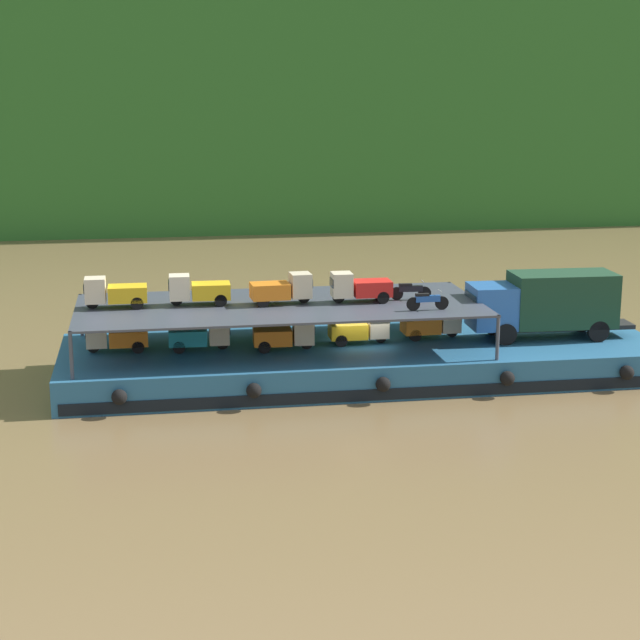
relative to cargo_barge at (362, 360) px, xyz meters
name	(u,v)px	position (x,y,z in m)	size (l,w,h in m)	color
ground_plane	(362,375)	(0.00, 0.03, -0.75)	(400.00, 400.00, 0.00)	brown
cargo_barge	(362,360)	(0.00, 0.00, 0.00)	(27.37, 8.97, 1.50)	#23567A
covered_lorry	(546,303)	(8.70, -0.30, 2.44)	(7.91, 2.49, 3.10)	#285BA3
cargo_rack	(280,306)	(-3.80, 0.03, 2.69)	(18.17, 7.66, 2.00)	#383D47
mini_truck_lower_stern	(115,337)	(-11.15, 0.48, 1.44)	(2.77, 1.25, 1.38)	orange
mini_truck_lower_aft	(200,335)	(-7.39, 0.15, 1.44)	(2.78, 1.26, 1.38)	teal
mini_truck_lower_mid	(285,335)	(-3.65, -0.46, 1.44)	(2.78, 1.27, 1.38)	orange
mini_truck_lower_fore	(360,329)	(-0.08, 0.14, 1.44)	(2.75, 1.22, 1.38)	gold
mini_truck_lower_bow	(432,323)	(3.48, 0.60, 1.44)	(2.76, 1.24, 1.38)	orange
mini_truck_upper_stern	(115,293)	(-11.10, 0.48, 3.44)	(2.74, 1.20, 1.38)	gold
mini_truck_upper_mid	(198,290)	(-7.41, 0.50, 3.44)	(2.76, 1.24, 1.38)	gold
mini_truck_upper_fore	(282,289)	(-3.68, 0.06, 3.44)	(2.80, 1.30, 1.38)	orange
mini_truck_upper_bow	(360,287)	(-0.15, -0.10, 3.44)	(2.74, 1.20, 1.38)	red
motorcycle_upper_port	(427,301)	(2.42, -2.27, 3.18)	(1.90, 0.55, 0.87)	black
motorcycle_upper_centre	(410,290)	(2.24, 0.03, 3.18)	(1.90, 0.55, 0.87)	black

